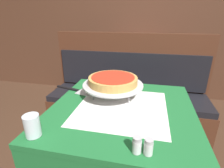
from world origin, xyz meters
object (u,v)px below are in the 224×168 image
Objects in this scene: pizza_server at (75,90)px; condiment_caddy at (144,52)px; dining_table_front at (121,123)px; pepper_shaker at (148,147)px; dining_table_rear at (138,63)px; booth_bench at (127,106)px; pizza_pan_stand at (113,85)px; salt_shaker at (137,145)px; deep_dish_pizza at (113,80)px; water_glass_near at (32,126)px.

pizza_server is 2.22× the size of condiment_caddy.
dining_table_front is 0.43m from pepper_shaker.
dining_table_rear is 10.55× the size of pepper_shaker.
pizza_pan_stand is (-0.03, -0.66, 0.51)m from booth_bench.
pizza_pan_stand is 2.87× the size of condiment_caddy.
salt_shaker is at bearing -71.60° from dining_table_front.
condiment_caddy is at bearing 91.59° from salt_shaker.
pepper_shaker is (0.17, -0.36, 0.15)m from dining_table_front.
condiment_caddy is (0.45, 1.44, 0.03)m from pizza_server.
pizza_server is (-0.37, -1.34, 0.11)m from dining_table_rear.
deep_dish_pizza reaches higher than condiment_caddy.
dining_table_rear is 1.89m from pepper_shaker.
pizza_pan_stand reaches higher than dining_table_rear.
deep_dish_pizza is 4.36× the size of salt_shaker.
booth_bench reaches higher than dining_table_rear.
booth_bench reaches higher than pizza_server.
pizza_pan_stand reaches higher than pizza_server.
salt_shaker is (0.20, -0.49, -0.09)m from deep_dish_pizza.
water_glass_near is (-0.30, -1.15, 0.48)m from booth_bench.
pepper_shaker is at bearing -44.39° from pizza_server.
booth_bench reaches higher than water_glass_near.
pizza_pan_stand is 1.49m from condiment_caddy.
condiment_caddy is at bearing 92.94° from pepper_shaker.
deep_dish_pizza is 0.56m from water_glass_near.
dining_table_front is at bearing -56.98° from pizza_pan_stand.
pepper_shaker is (0.22, -1.15, 0.46)m from booth_bench.
water_glass_near is at bearing -119.87° from pizza_pan_stand.
pizza_server is (-0.33, -0.62, 0.43)m from booth_bench.
pizza_pan_stand is at bearing -90.00° from deep_dish_pizza.
pepper_shaker is at bearing -87.06° from condiment_caddy.
pepper_shaker is (0.55, -0.54, 0.03)m from pizza_server.
deep_dish_pizza is at bearing 117.04° from pepper_shaker.
booth_bench is at bearing 75.18° from water_glass_near.
salt_shaker is at bearing -67.45° from deep_dish_pizza.
pizza_pan_stand is at bearing -95.72° from condiment_caddy.
booth_bench is at bearing 87.77° from deep_dish_pizza.
booth_bench is 0.95m from condiment_caddy.
salt_shaker is (0.12, -0.36, 0.16)m from dining_table_front.
booth_bench is 15.71× the size of water_glass_near.
condiment_caddy is (0.43, 1.97, -0.02)m from water_glass_near.
pizza_pan_stand is 0.53m from salt_shaker.
dining_table_rear is at bearing 79.35° from water_glass_near.
dining_table_rear is 5.35× the size of condiment_caddy.
deep_dish_pizza is (-0.07, -1.39, 0.23)m from dining_table_rear.
condiment_caddy is at bearing 84.28° from pizza_pan_stand.
dining_table_front is 8.09× the size of water_glass_near.
deep_dish_pizza is (0.00, 0.00, 0.04)m from pizza_pan_stand.
dining_table_rear is 1.41m from deep_dish_pizza.
water_glass_near is at bearing -119.87° from deep_dish_pizza.
water_glass_near is 1.50× the size of pepper_shaker.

